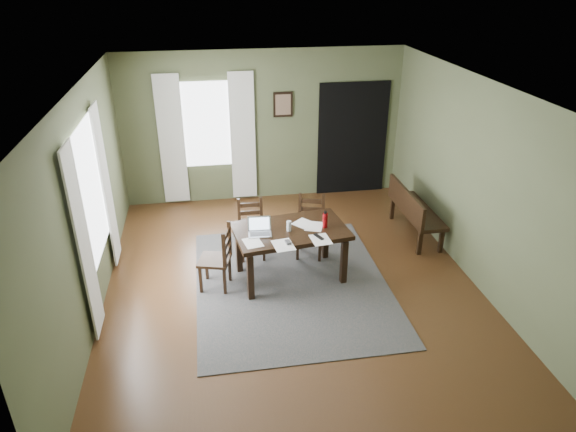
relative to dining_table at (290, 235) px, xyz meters
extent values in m
cube|color=#492C16|center=(-0.01, -0.18, -0.68)|extent=(5.00, 6.00, 0.01)
cube|color=#525B3B|center=(-0.01, 2.82, 0.68)|extent=(5.00, 0.02, 2.70)
cube|color=#525B3B|center=(-0.01, -3.18, 0.68)|extent=(5.00, 0.02, 2.70)
cube|color=#525B3B|center=(-2.51, -0.18, 0.68)|extent=(0.02, 6.00, 2.70)
cube|color=#525B3B|center=(2.49, -0.18, 0.68)|extent=(0.02, 6.00, 2.70)
cube|color=white|center=(-0.01, -0.18, 2.03)|extent=(5.00, 6.00, 0.02)
cube|color=#414141|center=(-0.01, -0.18, -0.67)|extent=(2.60, 3.20, 0.01)
cube|color=black|center=(0.00, 0.00, 0.06)|extent=(1.62, 1.10, 0.06)
cube|color=black|center=(0.00, 0.00, 0.01)|extent=(1.44, 0.92, 0.05)
cube|color=black|center=(-0.60, -0.44, -0.34)|extent=(0.09, 0.09, 0.64)
cube|color=black|center=(-0.69, 0.26, -0.34)|extent=(0.09, 0.09, 0.64)
cube|color=black|center=(0.69, -0.26, -0.34)|extent=(0.09, 0.09, 0.64)
cube|color=black|center=(0.60, 0.44, -0.34)|extent=(0.09, 0.09, 0.64)
cube|color=black|center=(-1.04, -0.08, -0.25)|extent=(0.49, 0.49, 0.04)
cube|color=black|center=(-1.16, 0.12, -0.46)|extent=(0.05, 0.05, 0.39)
cube|color=black|center=(-0.84, 0.03, -0.46)|extent=(0.05, 0.05, 0.39)
cube|color=black|center=(-1.24, -0.20, -0.46)|extent=(0.05, 0.05, 0.39)
cube|color=black|center=(-0.93, -0.28, -0.46)|extent=(0.05, 0.05, 0.39)
cube|color=black|center=(-0.82, 0.04, 0.01)|extent=(0.05, 0.05, 0.50)
cube|color=black|center=(-0.91, -0.29, 0.01)|extent=(0.05, 0.05, 0.50)
cube|color=black|center=(-0.87, -0.13, -0.12)|extent=(0.10, 0.29, 0.07)
cube|color=black|center=(-0.87, -0.13, 0.01)|extent=(0.10, 0.29, 0.07)
cube|color=black|center=(-0.87, -0.13, 0.14)|extent=(0.10, 0.29, 0.07)
cube|color=black|center=(-0.47, 0.64, -0.27)|extent=(0.39, 0.39, 0.04)
cube|color=black|center=(-0.63, 0.48, -0.47)|extent=(0.04, 0.04, 0.38)
cube|color=black|center=(-0.63, 0.79, -0.47)|extent=(0.04, 0.04, 0.38)
cube|color=black|center=(-0.32, 0.48, -0.47)|extent=(0.04, 0.04, 0.38)
cube|color=black|center=(-0.32, 0.79, -0.47)|extent=(0.04, 0.04, 0.38)
cube|color=black|center=(-0.64, 0.81, -0.02)|extent=(0.04, 0.04, 0.48)
cube|color=black|center=(-0.31, 0.81, -0.02)|extent=(0.04, 0.04, 0.48)
cube|color=black|center=(-0.47, 0.81, -0.15)|extent=(0.28, 0.02, 0.06)
cube|color=black|center=(-0.47, 0.81, -0.02)|extent=(0.28, 0.02, 0.06)
cube|color=black|center=(-0.47, 0.81, 0.11)|extent=(0.28, 0.02, 0.06)
cube|color=black|center=(0.38, 0.53, -0.25)|extent=(0.51, 0.51, 0.04)
cube|color=black|center=(0.18, 0.42, -0.46)|extent=(0.05, 0.05, 0.40)
cube|color=black|center=(0.28, 0.74, -0.46)|extent=(0.05, 0.05, 0.40)
cube|color=black|center=(0.49, 0.33, -0.46)|extent=(0.05, 0.05, 0.40)
cube|color=black|center=(0.59, 0.64, -0.46)|extent=(0.05, 0.05, 0.40)
cube|color=black|center=(0.27, 0.76, 0.01)|extent=(0.05, 0.05, 0.50)
cube|color=black|center=(0.60, 0.66, 0.01)|extent=(0.05, 0.05, 0.50)
cube|color=black|center=(0.44, 0.71, -0.12)|extent=(0.29, 0.11, 0.07)
cube|color=black|center=(0.44, 0.71, 0.01)|extent=(0.29, 0.11, 0.07)
cube|color=black|center=(0.44, 0.71, 0.15)|extent=(0.29, 0.11, 0.07)
cube|color=black|center=(2.21, 0.91, -0.25)|extent=(0.46, 1.42, 0.06)
cube|color=black|center=(2.38, 0.31, -0.48)|extent=(0.06, 0.06, 0.39)
cube|color=black|center=(2.03, 0.31, -0.48)|extent=(0.06, 0.06, 0.39)
cube|color=black|center=(2.38, 1.52, -0.48)|extent=(0.06, 0.06, 0.39)
cube|color=black|center=(2.03, 1.52, -0.48)|extent=(0.06, 0.06, 0.39)
cube|color=black|center=(2.00, 0.91, -0.05)|extent=(0.05, 1.42, 0.34)
cube|color=#B7B7BC|center=(-0.43, -0.10, 0.10)|extent=(0.32, 0.23, 0.02)
cube|color=#B7B7BC|center=(-0.42, 0.01, 0.20)|extent=(0.31, 0.07, 0.20)
cube|color=silver|center=(-0.42, 0.01, 0.20)|extent=(0.27, 0.05, 0.17)
cube|color=#3F3F42|center=(-0.43, -0.11, 0.11)|extent=(0.27, 0.14, 0.00)
cube|color=#3F3F42|center=(-0.10, -0.39, 0.11)|extent=(0.07, 0.11, 0.03)
cube|color=black|center=(0.32, -0.30, 0.10)|extent=(0.11, 0.18, 0.02)
cylinder|color=silver|center=(-0.03, -0.05, 0.16)|extent=(0.07, 0.07, 0.14)
cylinder|color=maroon|center=(0.47, -0.03, 0.20)|extent=(0.09, 0.09, 0.21)
cylinder|color=black|center=(0.47, -0.03, 0.32)|extent=(0.05, 0.05, 0.03)
cube|color=white|center=(-0.54, -0.30, 0.10)|extent=(0.27, 0.33, 0.00)
cube|color=white|center=(0.33, -0.36, 0.10)|extent=(0.27, 0.34, 0.00)
cube|color=white|center=(0.23, 0.10, 0.10)|extent=(0.40, 0.41, 0.00)
cube|color=white|center=(0.33, 0.01, 0.10)|extent=(0.32, 0.35, 0.00)
cube|color=white|center=(-0.17, -0.43, 0.10)|extent=(0.29, 0.35, 0.00)
cube|color=white|center=(-2.48, 0.02, 0.78)|extent=(0.01, 1.30, 1.70)
cube|color=white|center=(-1.01, 2.79, 0.78)|extent=(1.00, 0.01, 1.50)
cube|color=silver|center=(-2.45, -0.80, 0.53)|extent=(0.03, 0.48, 2.30)
cube|color=silver|center=(-2.45, 0.84, 0.53)|extent=(0.03, 0.48, 2.30)
cube|color=silver|center=(-1.63, 2.76, 0.53)|extent=(0.44, 0.03, 2.30)
cube|color=silver|center=(-0.39, 2.76, 0.53)|extent=(0.44, 0.03, 2.30)
cube|color=black|center=(0.34, 2.79, 1.08)|extent=(0.34, 0.03, 0.44)
cube|color=brown|center=(0.34, 2.78, 1.08)|extent=(0.27, 0.01, 0.36)
cube|color=black|center=(1.64, 2.79, 0.38)|extent=(1.30, 0.03, 2.10)
camera|label=1|loc=(-1.03, -6.03, 3.33)|focal=32.00mm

